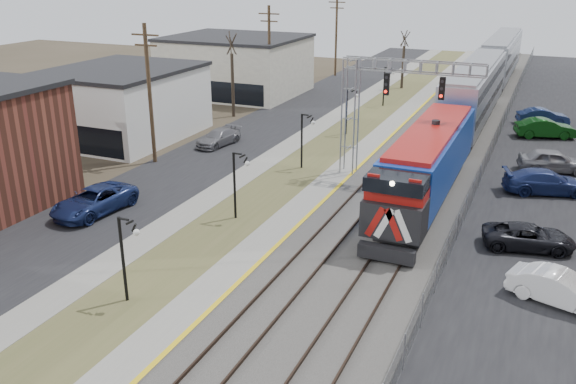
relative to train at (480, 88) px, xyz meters
The scene contains 23 objects.
street_west 21.97m from the train, 141.31° to the right, with size 7.00×120.00×0.04m, color black.
sidewalk 18.70m from the train, 132.55° to the right, with size 2.00×120.00×0.08m, color gray.
grass_median 16.85m from the train, 124.90° to the right, with size 4.00×120.00×0.06m, color #4D502A.
platform 15.34m from the train, 115.52° to the right, with size 2.00×120.00×0.24m, color gray.
ballast_bed 13.98m from the train, 96.29° to the right, with size 8.00×120.00×0.20m, color #595651.
platform_edge 14.96m from the train, 112.43° to the right, with size 0.24×120.00×0.01m, color gold.
track_near 14.30m from the train, 104.42° to the right, with size 1.58×120.00×0.15m.
track_far 13.86m from the train, 90.00° to the right, with size 1.58×120.00×0.15m.
train is the anchor object (origin of this frame).
signal_gantry 21.24m from the train, 101.73° to the right, with size 9.00×1.07×8.15m.
lampposts 31.80m from the train, 107.39° to the right, with size 0.14×62.14×4.00m.
utility_poles 31.02m from the train, 130.26° to the right, with size 0.28×80.28×10.00m.
fence 14.04m from the train, 78.78° to the right, with size 0.04×120.00×1.60m, color gray.
buildings_west 36.03m from the train, 137.35° to the right, with size 14.00×67.00×7.00m.
bare_trees 20.59m from the train, 151.89° to the right, with size 12.30×42.30×5.95m.
car_lot_b 34.32m from the train, 76.87° to the right, with size 1.53×4.38×1.44m, color white.
car_lot_c 28.85m from the train, 77.57° to the right, with size 2.11×4.58×1.27m, color black.
car_lot_d 20.33m from the train, 70.66° to the right, with size 2.14×5.26×1.53m, color navy.
car_lot_e 16.05m from the train, 63.81° to the right, with size 1.90×4.72×1.61m, color slate.
car_lot_f 8.14m from the train, 38.47° to the right, with size 1.68×4.82×1.59m, color #0D4410.
car_street_a 37.59m from the train, 117.74° to the right, with size 2.51×5.44×1.51m, color navy.
car_street_b 25.40m from the train, 134.89° to the right, with size 1.79×4.41×1.28m, color slate.
car_lot_g 6.20m from the train, ahead, with size 1.56×4.48×1.48m, color navy.
Camera 1 is at (11.73, -10.47, 13.88)m, focal length 38.00 mm.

